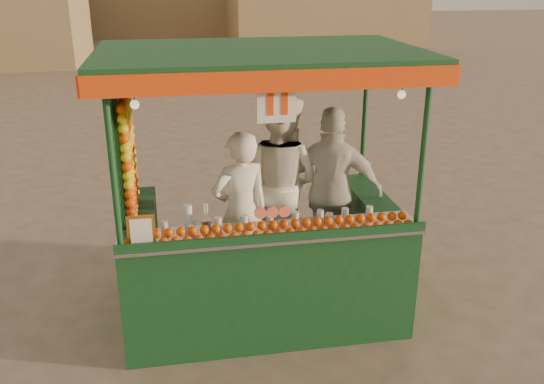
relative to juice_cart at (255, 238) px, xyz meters
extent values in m
plane|color=brown|center=(-0.07, 0.00, -0.90)|extent=(90.00, 90.00, 0.00)
cube|color=#0F391D|center=(0.08, 0.13, -0.74)|extent=(2.82, 1.73, 0.33)
cylinder|color=black|center=(-0.90, 0.13, -0.71)|extent=(0.39, 0.11, 0.39)
cylinder|color=black|center=(1.06, 0.13, -0.71)|extent=(0.39, 0.11, 0.39)
cube|color=#0F391D|center=(0.08, -0.57, -0.14)|extent=(2.82, 0.33, 0.87)
cube|color=#0F391D|center=(-1.17, 0.24, -0.14)|extent=(0.33, 1.41, 0.87)
cube|color=#0F391D|center=(1.33, 0.24, -0.14)|extent=(0.33, 1.41, 0.87)
cube|color=#B2B2B7|center=(0.08, -0.54, 0.31)|extent=(2.82, 0.50, 0.03)
cylinder|color=#0F391D|center=(-1.27, -0.68, 1.05)|extent=(0.05, 0.05, 1.52)
cylinder|color=#0F391D|center=(1.43, -0.68, 1.05)|extent=(0.05, 0.05, 1.52)
cylinder|color=#0F391D|center=(-1.27, 0.95, 1.05)|extent=(0.05, 0.05, 1.52)
cylinder|color=#0F391D|center=(1.43, 0.95, 1.05)|extent=(0.05, 0.05, 1.52)
cube|color=#0F391D|center=(0.08, 0.13, 1.85)|extent=(3.03, 1.95, 0.09)
cube|color=#E9400C|center=(0.08, -0.84, 1.76)|extent=(3.03, 0.04, 0.17)
cube|color=#E9400C|center=(0.08, 1.11, 1.76)|extent=(3.03, 0.04, 0.17)
cube|color=#E9400C|center=(-1.44, 0.13, 1.76)|extent=(0.04, 1.95, 0.17)
cube|color=#E9400C|center=(1.60, 0.13, 1.76)|extent=(0.04, 1.95, 0.17)
cylinder|color=#FF6A4D|center=(0.06, -0.68, 0.57)|extent=(0.11, 0.03, 0.11)
cube|color=orange|center=(-1.09, -0.68, 0.47)|extent=(0.24, 0.02, 0.30)
cube|color=white|center=(0.08, -0.75, 1.57)|extent=(0.33, 0.02, 0.33)
sphere|color=#FFE5B2|center=(-1.06, -0.60, 1.57)|extent=(0.08, 0.08, 0.08)
sphere|color=#FFE5B2|center=(1.22, -0.60, 1.57)|extent=(0.08, 0.08, 0.08)
imported|color=silver|center=(-0.14, 0.08, 0.27)|extent=(0.71, 0.57, 1.70)
imported|color=white|center=(0.36, 0.52, 0.41)|extent=(1.21, 1.19, 1.96)
imported|color=silver|center=(0.89, 0.32, 0.34)|extent=(1.17, 0.77, 1.84)
camera|label=1|loc=(-0.78, -5.36, 2.59)|focal=38.43mm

